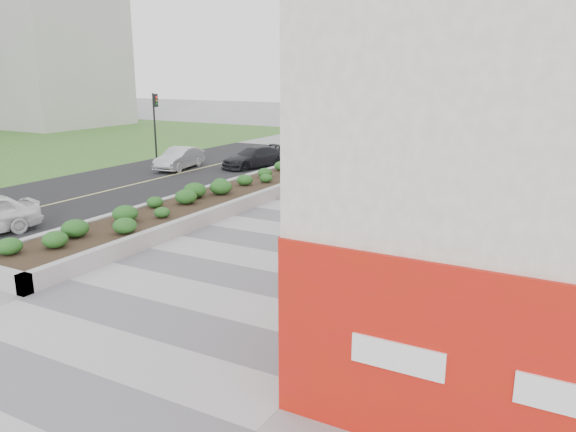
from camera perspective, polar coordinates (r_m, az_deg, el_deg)
name	(u,v)px	position (r m, az deg, el deg)	size (l,w,h in m)	color
ground	(201,300)	(14.27, -8.88, -8.46)	(160.00, 160.00, 0.00)	gray
walkway	(263,265)	(16.57, -2.55, -4.97)	(8.00, 36.00, 0.01)	#A8A8AD
building	(555,123)	(19.40, 25.50, 8.54)	(6.04, 24.08, 8.00)	#BFB6A3
planter	(197,203)	(22.64, -9.22, 1.28)	(3.00, 18.00, 0.90)	#9E9EA0
street	(83,197)	(27.15, -20.10, 1.87)	(10.00, 40.00, 0.00)	black
traffic_signal_near	(286,122)	(31.92, -0.16, 9.53)	(0.33, 0.28, 4.20)	black
traffic_signal_far	(155,116)	(36.86, -13.36, 9.82)	(0.33, 0.28, 4.20)	black
distant_bldg_west_a	(24,16)	(66.95, -25.25, 17.89)	(18.00, 12.00, 22.00)	#ADAAA3
distant_bldg_north_l	(473,28)	(66.79, 18.24, 17.66)	(16.00, 12.00, 20.00)	#ADAAA3
manhole_cover	(278,268)	(16.33, -1.04, -5.27)	(0.44, 0.44, 0.01)	#595654
skateboarder	(347,213)	(19.36, 5.99, 0.34)	(0.55, 0.74, 1.61)	beige
car_silver	(179,158)	(33.25, -10.99, 5.76)	(1.32, 3.78, 1.25)	#AFB2B7
car_dark	(254,157)	(33.30, -3.48, 5.98)	(1.69, 4.17, 1.21)	black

